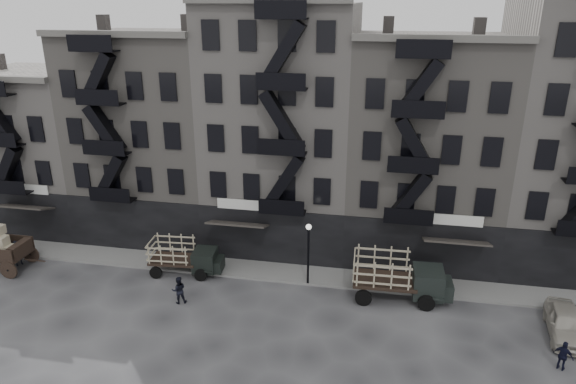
% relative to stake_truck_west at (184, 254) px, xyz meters
% --- Properties ---
extents(ground, '(140.00, 140.00, 0.00)m').
position_rel_stake_truck_west_xyz_m(ground, '(5.34, -2.61, -1.38)').
color(ground, '#38383A').
rests_on(ground, ground).
extents(sidewalk, '(55.00, 2.50, 0.15)m').
position_rel_stake_truck_west_xyz_m(sidewalk, '(5.34, 1.14, -1.31)').
color(sidewalk, slate).
rests_on(sidewalk, ground).
extents(building_west, '(10.00, 11.35, 13.20)m').
position_rel_stake_truck_west_xyz_m(building_west, '(-14.66, 7.22, 4.62)').
color(building_west, '#9A948E').
rests_on(building_west, ground).
extents(building_midwest, '(10.00, 11.35, 16.20)m').
position_rel_stake_truck_west_xyz_m(building_midwest, '(-4.66, 7.21, 6.12)').
color(building_midwest, gray).
rests_on(building_midwest, ground).
extents(building_center, '(10.00, 11.35, 18.20)m').
position_rel_stake_truck_west_xyz_m(building_center, '(5.34, 7.21, 7.12)').
color(building_center, '#9A948E').
rests_on(building_center, ground).
extents(building_mideast, '(10.00, 11.35, 16.20)m').
position_rel_stake_truck_west_xyz_m(building_mideast, '(15.34, 7.21, 6.12)').
color(building_mideast, gray).
rests_on(building_mideast, ground).
extents(lamp_post, '(0.36, 0.36, 4.28)m').
position_rel_stake_truck_west_xyz_m(lamp_post, '(8.34, -0.01, 1.40)').
color(lamp_post, black).
rests_on(lamp_post, ground).
extents(stake_truck_west, '(4.95, 2.33, 2.42)m').
position_rel_stake_truck_west_xyz_m(stake_truck_west, '(0.00, 0.00, 0.00)').
color(stake_truck_west, black).
rests_on(stake_truck_west, ground).
extents(stake_truck_east, '(5.95, 2.61, 2.95)m').
position_rel_stake_truck_west_xyz_m(stake_truck_east, '(13.97, -0.50, 0.30)').
color(stake_truck_east, black).
rests_on(stake_truck_east, ground).
extents(car_east, '(2.28, 4.62, 1.52)m').
position_rel_stake_truck_west_xyz_m(car_east, '(22.92, -2.57, -0.62)').
color(car_east, '#B1AB9F').
rests_on(car_east, ground).
extents(pedestrian_west, '(0.68, 0.78, 1.81)m').
position_rel_stake_truck_west_xyz_m(pedestrian_west, '(-11.66, -1.11, -0.48)').
color(pedestrian_west, black).
rests_on(pedestrian_west, ground).
extents(pedestrian_mid, '(1.05, 0.96, 1.75)m').
position_rel_stake_truck_west_xyz_m(pedestrian_mid, '(1.02, -3.49, -0.50)').
color(pedestrian_mid, black).
rests_on(pedestrian_mid, ground).
extents(policeman, '(1.00, 0.84, 1.60)m').
position_rel_stake_truck_west_xyz_m(policeman, '(21.92, -5.58, -0.58)').
color(policeman, black).
rests_on(policeman, ground).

